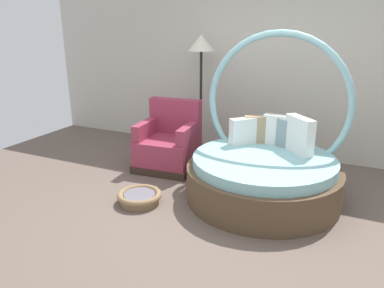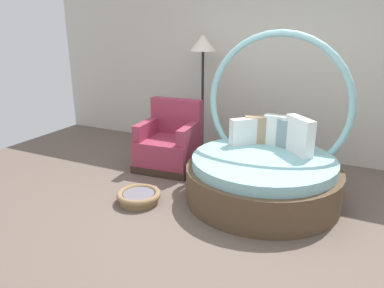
{
  "view_description": "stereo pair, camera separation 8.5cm",
  "coord_description": "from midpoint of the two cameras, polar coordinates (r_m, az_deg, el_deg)",
  "views": [
    {
      "loc": [
        1.24,
        -3.2,
        1.95
      ],
      "look_at": [
        -0.56,
        0.69,
        0.55
      ],
      "focal_mm": 34.17,
      "sensor_mm": 36.0,
      "label": 1
    },
    {
      "loc": [
        1.32,
        -3.16,
        1.95
      ],
      "look_at": [
        -0.56,
        0.69,
        0.55
      ],
      "focal_mm": 34.17,
      "sensor_mm": 36.0,
      "label": 2
    }
  ],
  "objects": [
    {
      "name": "pet_basket",
      "position": [
        4.28,
        -8.75,
        -8.15
      ],
      "size": [
        0.51,
        0.51,
        0.13
      ],
      "color": "#8E704C",
      "rests_on": "ground_plane"
    },
    {
      "name": "ground_plane",
      "position": [
        3.95,
        2.58,
        -11.68
      ],
      "size": [
        8.0,
        8.0,
        0.02
      ],
      "primitive_type": "cube",
      "color": "#66564C"
    },
    {
      "name": "back_wall",
      "position": [
        5.73,
        12.04,
        11.8
      ],
      "size": [
        8.0,
        0.12,
        2.72
      ],
      "primitive_type": "cube",
      "color": "beige",
      "rests_on": "ground_plane"
    },
    {
      "name": "red_armchair",
      "position": [
        5.2,
        -4.08,
        -0.08
      ],
      "size": [
        0.87,
        0.87,
        0.94
      ],
      "color": "#38281E",
      "rests_on": "ground_plane"
    },
    {
      "name": "round_daybed",
      "position": [
        4.36,
        10.8,
        -3.47
      ],
      "size": [
        1.77,
        1.77,
        1.91
      ],
      "color": "brown",
      "rests_on": "ground_plane"
    },
    {
      "name": "floor_lamp",
      "position": [
        5.64,
        1.0,
        13.85
      ],
      "size": [
        0.4,
        0.4,
        1.82
      ],
      "color": "black",
      "rests_on": "ground_plane"
    }
  ]
}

